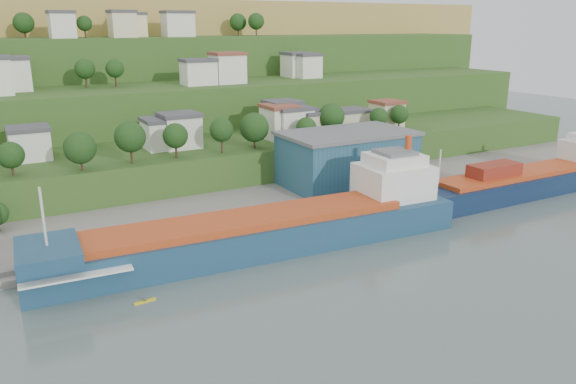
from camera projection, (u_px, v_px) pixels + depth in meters
ground at (257, 272)px, 92.35m from camera, size 500.00×500.00×0.00m
quay at (282, 207)px, 125.10m from camera, size 220.00×26.00×4.00m
hillside at (80, 122)px, 233.67m from camera, size 360.00×211.14×96.00m
cargo_ship_near at (271, 231)px, 101.32m from camera, size 78.92×16.68×20.13m
cargo_ship_far at (530, 182)px, 135.12m from camera, size 63.70×10.68×17.30m
warehouse at (347, 158)px, 134.13m from camera, size 31.07×19.11×12.80m
kayak_orange at (209, 270)px, 92.46m from camera, size 3.51×1.22×0.87m
kayak_yellow at (145, 301)px, 82.21m from camera, size 3.32×0.87×0.82m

